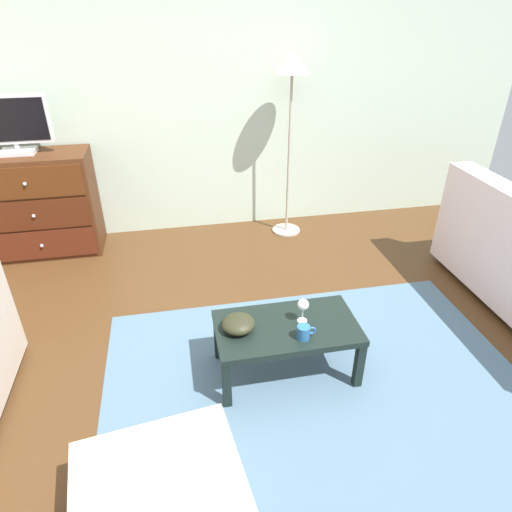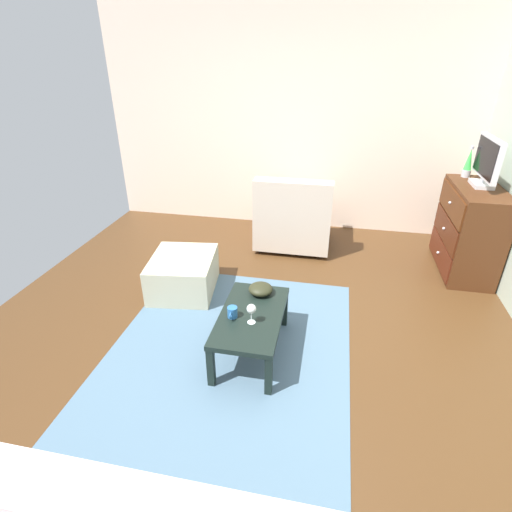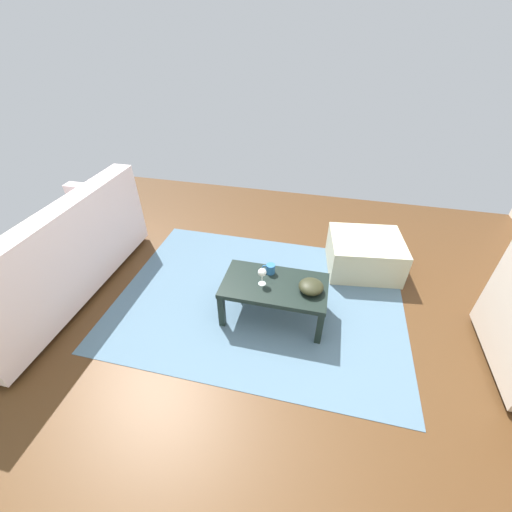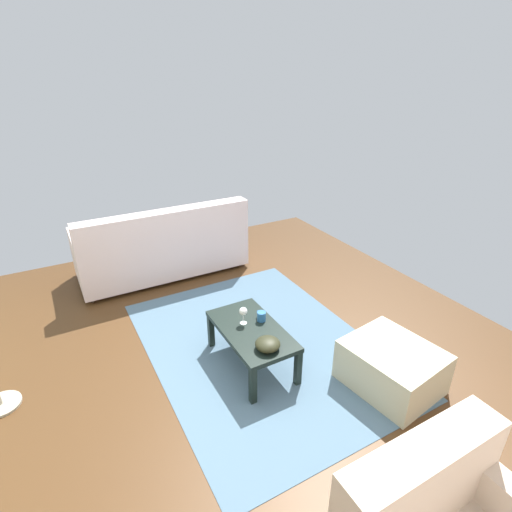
{
  "view_description": "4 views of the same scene",
  "coord_description": "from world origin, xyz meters",
  "px_view_note": "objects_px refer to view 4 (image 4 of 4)",
  "views": [
    {
      "loc": [
        -0.56,
        -2.06,
        2.08
      ],
      "look_at": [
        -0.15,
        -0.02,
        0.87
      ],
      "focal_mm": 31.24,
      "sensor_mm": 36.0,
      "label": 1
    },
    {
      "loc": [
        2.45,
        0.51,
        2.15
      ],
      "look_at": [
        -0.09,
        -0.01,
        0.8
      ],
      "focal_mm": 27.78,
      "sensor_mm": 36.0,
      "label": 2
    },
    {
      "loc": [
        -0.27,
        1.94,
        2.14
      ],
      "look_at": [
        0.17,
        0.07,
        0.69
      ],
      "focal_mm": 22.72,
      "sensor_mm": 36.0,
      "label": 3
    },
    {
      "loc": [
        -2.41,
        1.29,
        2.36
      ],
      "look_at": [
        0.27,
        -0.19,
        0.91
      ],
      "focal_mm": 28.08,
      "sensor_mm": 36.0,
      "label": 4
    }
  ],
  "objects_px": {
    "coffee_table": "(252,333)",
    "couch_large": "(163,248)",
    "ottoman": "(391,367)",
    "mug": "(261,316)",
    "bowl_decorative": "(268,344)",
    "wine_glass": "(243,312)"
  },
  "relations": [
    {
      "from": "bowl_decorative",
      "to": "couch_large",
      "type": "bearing_deg",
      "value": 3.11
    },
    {
      "from": "bowl_decorative",
      "to": "couch_large",
      "type": "relative_size",
      "value": 0.1
    },
    {
      "from": "bowl_decorative",
      "to": "wine_glass",
      "type": "bearing_deg",
      "value": 0.99
    },
    {
      "from": "coffee_table",
      "to": "mug",
      "type": "bearing_deg",
      "value": -63.58
    },
    {
      "from": "coffee_table",
      "to": "bowl_decorative",
      "type": "distance_m",
      "value": 0.31
    },
    {
      "from": "couch_large",
      "to": "ottoman",
      "type": "xyz_separation_m",
      "value": [
        -2.8,
        -1.0,
        -0.17
      ]
    },
    {
      "from": "ottoman",
      "to": "coffee_table",
      "type": "bearing_deg",
      "value": 47.94
    },
    {
      "from": "mug",
      "to": "wine_glass",
      "type": "bearing_deg",
      "value": 76.5
    },
    {
      "from": "coffee_table",
      "to": "ottoman",
      "type": "distance_m",
      "value": 1.16
    },
    {
      "from": "coffee_table",
      "to": "couch_large",
      "type": "bearing_deg",
      "value": 4.0
    },
    {
      "from": "couch_large",
      "to": "ottoman",
      "type": "relative_size",
      "value": 2.85
    },
    {
      "from": "coffee_table",
      "to": "wine_glass",
      "type": "bearing_deg",
      "value": 12.28
    },
    {
      "from": "bowl_decorative",
      "to": "couch_large",
      "type": "height_order",
      "value": "couch_large"
    },
    {
      "from": "couch_large",
      "to": "ottoman",
      "type": "bearing_deg",
      "value": -160.38
    },
    {
      "from": "coffee_table",
      "to": "mug",
      "type": "distance_m",
      "value": 0.17
    },
    {
      "from": "coffee_table",
      "to": "mug",
      "type": "height_order",
      "value": "mug"
    },
    {
      "from": "coffee_table",
      "to": "couch_large",
      "type": "xyz_separation_m",
      "value": [
        2.03,
        0.14,
        0.03
      ]
    },
    {
      "from": "mug",
      "to": "ottoman",
      "type": "xyz_separation_m",
      "value": [
        -0.84,
        -0.73,
        -0.23
      ]
    },
    {
      "from": "couch_large",
      "to": "ottoman",
      "type": "height_order",
      "value": "couch_large"
    },
    {
      "from": "bowl_decorative",
      "to": "ottoman",
      "type": "xyz_separation_m",
      "value": [
        -0.48,
        -0.87,
        -0.23
      ]
    },
    {
      "from": "wine_glass",
      "to": "mug",
      "type": "distance_m",
      "value": 0.17
    },
    {
      "from": "bowl_decorative",
      "to": "couch_large",
      "type": "distance_m",
      "value": 2.33
    }
  ]
}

